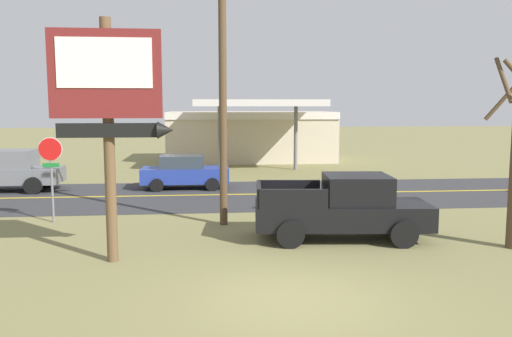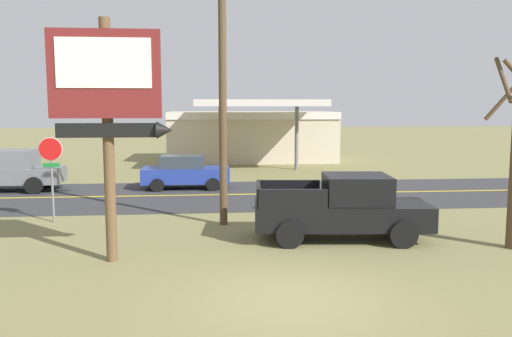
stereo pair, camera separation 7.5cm
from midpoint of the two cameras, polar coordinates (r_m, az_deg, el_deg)
ground_plane at (r=11.22m, az=4.08°, el=-14.11°), size 180.00×180.00×0.00m
road_asphalt at (r=23.74m, az=-1.02°, el=-2.86°), size 140.00×8.00×0.02m
road_centre_line at (r=23.74m, az=-1.02°, el=-2.83°), size 126.00×0.20×0.01m
motel_sign at (r=13.57m, az=-15.68°, el=7.31°), size 3.01×0.54×6.19m
stop_sign at (r=19.20m, az=-21.40°, el=0.44°), size 0.80×0.08×2.95m
utility_pole at (r=17.48m, az=-3.56°, el=10.50°), size 1.96×0.26×9.62m
gas_station at (r=38.36m, az=-0.45°, el=3.75°), size 12.00×11.50×4.40m
pickup_black_parked_on_lawn at (r=15.95m, az=9.68°, el=-4.27°), size 5.36×2.60×1.96m
pickup_grey_on_road at (r=27.21m, az=-25.58°, el=-0.26°), size 5.20×2.24×1.96m
car_blue_mid_lane at (r=25.56m, az=-7.68°, el=-0.37°), size 4.20×2.00×1.64m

